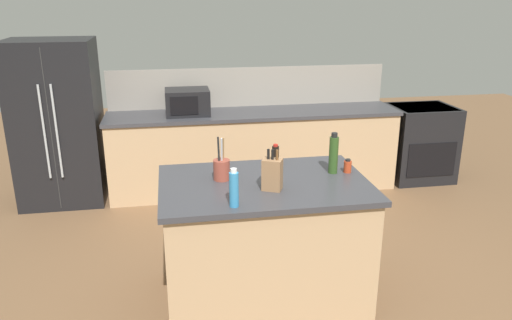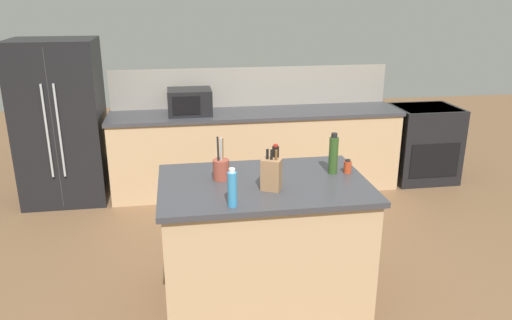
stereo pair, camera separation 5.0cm
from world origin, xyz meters
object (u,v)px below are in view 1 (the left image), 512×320
object	(u,v)px
range_oven	(420,142)
utensil_crock	(222,169)
spice_jar_paprika	(348,166)
refrigerator	(58,123)
microwave	(187,102)
dish_soap_bottle	(234,189)
olive_oil_bottle	(333,154)
soy_sauce_bottle	(275,155)
knife_block	(272,174)

from	to	relation	value
range_oven	utensil_crock	distance (m)	3.45
range_oven	spice_jar_paprika	size ratio (longest dim) A/B	8.76
refrigerator	microwave	size ratio (longest dim) A/B	3.69
refrigerator	utensil_crock	xyz separation A→B (m)	(1.55, -2.15, 0.13)
range_oven	dish_soap_bottle	world-z (taller)	dish_soap_bottle
spice_jar_paprika	olive_oil_bottle	xyz separation A→B (m)	(-0.11, 0.01, 0.10)
range_oven	olive_oil_bottle	bearing A→B (deg)	-131.30
spice_jar_paprika	dish_soap_bottle	bearing A→B (deg)	-152.63
utensil_crock	refrigerator	bearing A→B (deg)	125.86
soy_sauce_bottle	dish_soap_bottle	xyz separation A→B (m)	(-0.43, -0.76, 0.04)
soy_sauce_bottle	dish_soap_bottle	world-z (taller)	dish_soap_bottle
microwave	spice_jar_paprika	world-z (taller)	microwave
refrigerator	soy_sauce_bottle	size ratio (longest dim) A/B	10.76
utensil_crock	soy_sauce_bottle	distance (m)	0.53
utensil_crock	knife_block	bearing A→B (deg)	-38.08
range_oven	spice_jar_paprika	bearing A→B (deg)	-129.37
dish_soap_bottle	soy_sauce_bottle	bearing A→B (deg)	60.48
spice_jar_paprika	dish_soap_bottle	distance (m)	1.05
dish_soap_bottle	spice_jar_paprika	bearing A→B (deg)	27.37
utensil_crock	olive_oil_bottle	distance (m)	0.84
microwave	utensil_crock	bearing A→B (deg)	-85.86
soy_sauce_bottle	spice_jar_paprika	bearing A→B (deg)	-29.21
refrigerator	range_oven	size ratio (longest dim) A/B	1.93
dish_soap_bottle	microwave	bearing A→B (deg)	93.93
range_oven	dish_soap_bottle	distance (m)	3.76
refrigerator	olive_oil_bottle	xyz separation A→B (m)	(2.40, -2.15, 0.20)
range_oven	olive_oil_bottle	size ratio (longest dim) A/B	2.94
dish_soap_bottle	range_oven	bearing A→B (deg)	44.24
range_oven	spice_jar_paprika	xyz separation A→B (m)	(-1.73, -2.11, 0.52)
refrigerator	utensil_crock	size ratio (longest dim) A/B	5.55
utensil_crock	soy_sauce_bottle	size ratio (longest dim) A/B	1.94
range_oven	microwave	size ratio (longest dim) A/B	1.91
spice_jar_paprika	dish_soap_bottle	world-z (taller)	dish_soap_bottle
refrigerator	dish_soap_bottle	world-z (taller)	refrigerator
refrigerator	utensil_crock	bearing A→B (deg)	-54.14
refrigerator	knife_block	xyz separation A→B (m)	(1.88, -2.40, 0.16)
range_oven	olive_oil_bottle	xyz separation A→B (m)	(-1.84, -2.10, 0.62)
knife_block	olive_oil_bottle	distance (m)	0.58
refrigerator	dish_soap_bottle	xyz separation A→B (m)	(1.58, -2.64, 0.17)
microwave	range_oven	bearing A→B (deg)	-0.00
utensil_crock	spice_jar_paprika	xyz separation A→B (m)	(0.96, -0.01, -0.03)
microwave	spice_jar_paprika	bearing A→B (deg)	-62.30
dish_soap_bottle	knife_block	bearing A→B (deg)	38.86
utensil_crock	spice_jar_paprika	bearing A→B (deg)	-0.66
range_oven	knife_block	world-z (taller)	knife_block
utensil_crock	dish_soap_bottle	bearing A→B (deg)	-86.96
refrigerator	spice_jar_paprika	world-z (taller)	refrigerator
range_oven	olive_oil_bottle	world-z (taller)	olive_oil_bottle
knife_block	olive_oil_bottle	world-z (taller)	olive_oil_bottle
olive_oil_bottle	utensil_crock	bearing A→B (deg)	179.97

